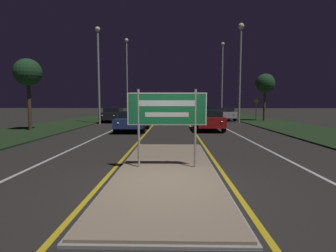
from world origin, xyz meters
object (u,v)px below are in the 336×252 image
(car_receding_1, at_px, (224,113))
(car_receding_2, at_px, (212,111))
(streetlight_right_far, at_px, (222,72))
(car_receding_3, at_px, (187,108))
(car_approaching_0, at_px, (133,120))
(streetlight_right_near, at_px, (240,57))
(highway_sign, at_px, (167,112))
(streetlight_left_far, at_px, (127,67))
(car_approaching_1, at_px, (113,114))
(streetlight_left_near, at_px, (98,65))
(warning_sign, at_px, (256,107))
(car_receding_0, at_px, (208,120))

(car_receding_1, relative_size, car_receding_2, 0.94)
(streetlight_right_far, height_order, car_receding_3, streetlight_right_far)
(car_approaching_0, bearing_deg, streetlight_right_near, 37.86)
(car_receding_3, bearing_deg, highway_sign, -93.65)
(streetlight_left_far, distance_m, car_receding_1, 15.58)
(highway_sign, distance_m, car_approaching_1, 19.73)
(streetlight_left_near, relative_size, streetlight_right_far, 0.89)
(highway_sign, height_order, warning_sign, warning_sign)
(streetlight_right_far, bearing_deg, car_receding_0, -103.46)
(streetlight_right_near, height_order, car_approaching_0, streetlight_right_near)
(streetlight_right_far, bearing_deg, highway_sign, -103.52)
(car_receding_3, height_order, warning_sign, warning_sign)
(streetlight_left_near, distance_m, car_approaching_0, 8.37)
(car_receding_2, relative_size, car_approaching_1, 1.13)
(streetlight_right_near, distance_m, car_receding_1, 6.66)
(streetlight_right_near, relative_size, warning_sign, 4.00)
(streetlight_left_near, bearing_deg, car_receding_1, 22.37)
(car_approaching_0, xyz_separation_m, car_approaching_1, (-3.30, 8.23, 0.02))
(streetlight_right_near, xyz_separation_m, car_receding_2, (-0.66, 13.74, -5.49))
(streetlight_right_far, xyz_separation_m, car_receding_3, (-3.73, 17.38, -5.15))
(highway_sign, height_order, car_approaching_0, highway_sign)
(highway_sign, height_order, streetlight_right_far, streetlight_right_far)
(car_receding_2, relative_size, car_approaching_0, 1.08)
(streetlight_right_far, bearing_deg, streetlight_left_near, -140.11)
(highway_sign, height_order, streetlight_left_near, streetlight_left_near)
(car_receding_1, relative_size, car_approaching_1, 1.06)
(car_receding_2, bearing_deg, car_approaching_0, -112.14)
(streetlight_right_near, bearing_deg, streetlight_left_far, 138.12)
(highway_sign, height_order, car_receding_3, highway_sign)
(streetlight_left_far, bearing_deg, streetlight_left_near, -91.43)
(car_receding_1, height_order, car_approaching_0, car_receding_1)
(streetlight_left_far, bearing_deg, car_receding_2, 10.56)
(car_receding_2, relative_size, car_receding_3, 1.05)
(streetlight_right_near, height_order, warning_sign, streetlight_right_near)
(highway_sign, xyz_separation_m, streetlight_left_far, (-6.31, 29.14, 5.12))
(car_receding_0, relative_size, car_approaching_0, 1.00)
(streetlight_left_far, relative_size, car_receding_3, 2.36)
(car_receding_1, bearing_deg, car_receding_0, -106.70)
(warning_sign, bearing_deg, car_receding_1, 178.08)
(car_receding_0, xyz_separation_m, warning_sign, (6.56, 10.17, 0.72))
(car_receding_1, distance_m, car_approaching_1, 12.02)
(car_receding_3, relative_size, car_approaching_0, 1.03)
(car_receding_2, bearing_deg, streetlight_left_near, -129.57)
(car_receding_3, bearing_deg, warning_sign, -74.71)
(streetlight_left_far, xyz_separation_m, car_receding_1, (12.09, -7.71, -6.09))
(streetlight_left_far, relative_size, car_receding_0, 2.42)
(streetlight_left_near, height_order, car_receding_0, streetlight_left_near)
(highway_sign, distance_m, car_receding_2, 31.96)
(streetlight_left_near, xyz_separation_m, car_receding_3, (9.48, 28.42, -4.55))
(car_approaching_1, relative_size, warning_sign, 1.81)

